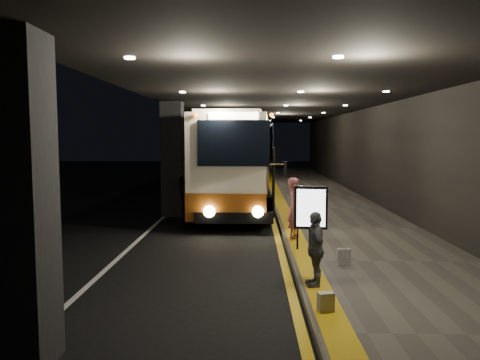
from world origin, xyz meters
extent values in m
plane|color=black|center=(0.00, 0.00, 0.00)|extent=(90.00, 90.00, 0.00)
cube|color=silver|center=(-1.80, 5.00, 0.01)|extent=(0.12, 50.00, 0.01)
cube|color=gold|center=(2.35, 5.00, 0.01)|extent=(0.18, 50.00, 0.01)
cube|color=#514C44|center=(4.75, 5.00, 0.07)|extent=(4.50, 50.00, 0.15)
cube|color=gold|center=(2.85, 5.00, 0.16)|extent=(0.50, 50.00, 0.01)
cube|color=black|center=(7.00, 5.00, 3.00)|extent=(0.10, 50.00, 6.00)
cube|color=black|center=(-1.50, -8.00, 2.20)|extent=(0.80, 0.80, 4.40)
cube|color=black|center=(-1.50, 4.00, 2.20)|extent=(0.80, 0.80, 4.40)
cube|color=black|center=(-1.50, 16.00, 2.20)|extent=(0.80, 0.80, 4.40)
cube|color=black|center=(2.50, 5.00, 4.60)|extent=(9.00, 50.00, 0.40)
cube|color=beige|center=(1.00, 6.36, 2.11)|extent=(3.02, 12.15, 3.42)
cube|color=brown|center=(1.00, 6.36, 0.85)|extent=(3.04, 12.17, 0.90)
cube|color=black|center=(1.00, 0.30, 2.86)|extent=(2.21, 0.15, 1.41)
cube|color=black|center=(1.00, 0.38, 0.55)|extent=(2.47, 0.35, 0.35)
cylinder|color=black|center=(-0.13, 2.54, 0.50)|extent=(0.28, 1.00, 1.00)
cylinder|color=black|center=(2.14, 2.54, 0.50)|extent=(0.28, 1.00, 1.00)
cylinder|color=black|center=(-0.13, 10.38, 0.50)|extent=(0.28, 1.00, 1.00)
cylinder|color=black|center=(2.14, 10.38, 0.50)|extent=(0.28, 1.00, 1.00)
sphere|color=#FFEAA5|center=(0.25, 0.29, 0.75)|extent=(0.36, 0.36, 0.36)
sphere|color=#FFEAA5|center=(1.76, 0.29, 0.75)|extent=(0.36, 0.36, 0.36)
cube|color=#FFF2BF|center=(1.00, 0.29, 3.70)|extent=(1.51, 0.11, 0.22)
cube|color=beige|center=(0.75, 16.22, 2.20)|extent=(2.98, 12.63, 3.56)
cube|color=brown|center=(0.75, 16.22, 0.89)|extent=(3.00, 12.65, 0.94)
cube|color=black|center=(0.75, 9.91, 2.98)|extent=(2.30, 0.13, 1.47)
cube|color=black|center=(0.75, 9.99, 0.58)|extent=(2.57, 0.32, 0.37)
cylinder|color=black|center=(-0.44, 12.24, 0.52)|extent=(0.29, 1.05, 1.05)
cylinder|color=black|center=(1.94, 12.24, 0.52)|extent=(0.29, 1.05, 1.05)
cylinder|color=black|center=(-0.44, 20.41, 0.52)|extent=(0.29, 1.05, 1.05)
cylinder|color=black|center=(1.94, 20.41, 0.52)|extent=(0.29, 1.05, 1.05)
imported|color=#AE5151|center=(2.80, -0.69, 1.02)|extent=(0.59, 0.73, 1.75)
imported|color=#49494E|center=(2.80, -5.03, 0.88)|extent=(0.51, 0.89, 1.47)
cube|color=black|center=(3.66, -3.47, 0.33)|extent=(0.32, 0.18, 0.37)
cube|color=beige|center=(2.80, -6.40, 0.31)|extent=(0.30, 0.22, 0.33)
cylinder|color=black|center=(3.00, -2.69, 0.48)|extent=(0.08, 0.08, 0.67)
cube|color=black|center=(3.00, -2.69, 1.34)|extent=(0.82, 0.20, 1.05)
cube|color=white|center=(3.00, -2.75, 1.34)|extent=(0.68, 0.11, 0.90)
cylinder|color=black|center=(2.75, -2.07, 0.72)|extent=(0.05, 0.05, 1.14)
camera|label=1|loc=(1.56, -13.98, 3.05)|focal=35.00mm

